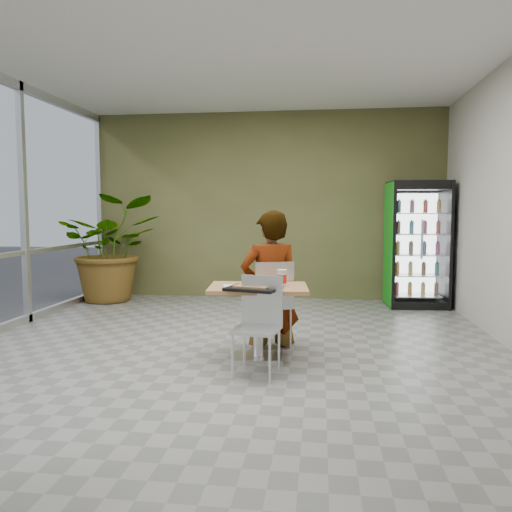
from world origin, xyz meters
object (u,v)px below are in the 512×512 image
(dining_table, at_px, (258,307))
(chair_far, at_px, (273,297))
(soda_cup, at_px, (282,278))
(beverage_fridge, at_px, (417,244))
(chair_near, at_px, (259,317))
(seated_woman, at_px, (270,292))
(cafeteria_tray, at_px, (253,288))
(potted_plant, at_px, (111,248))

(dining_table, distance_m, chair_far, 0.47)
(chair_far, bearing_deg, soda_cup, 89.49)
(chair_far, distance_m, beverage_fridge, 3.40)
(soda_cup, bearing_deg, chair_near, -111.25)
(seated_woman, bearing_deg, soda_cup, 91.32)
(seated_woman, height_order, cafeteria_tray, seated_woman)
(beverage_fridge, bearing_deg, seated_woman, -131.39)
(soda_cup, height_order, potted_plant, potted_plant)
(dining_table, relative_size, potted_plant, 0.59)
(chair_near, xyz_separation_m, potted_plant, (-2.93, 3.47, 0.36))
(seated_woman, bearing_deg, chair_far, 106.26)
(seated_woman, xyz_separation_m, potted_plant, (-2.93, 2.54, 0.28))
(chair_near, relative_size, beverage_fridge, 0.46)
(soda_cup, bearing_deg, chair_far, 107.59)
(dining_table, bearing_deg, soda_cup, 6.05)
(cafeteria_tray, bearing_deg, soda_cup, 48.29)
(chair_near, relative_size, cafeteria_tray, 1.84)
(soda_cup, distance_m, cafeteria_tray, 0.39)
(beverage_fridge, bearing_deg, potted_plant, 177.73)
(seated_woman, distance_m, cafeteria_tray, 0.78)
(soda_cup, bearing_deg, cafeteria_tray, -131.71)
(chair_far, bearing_deg, chair_near, 69.28)
(chair_near, bearing_deg, seated_woman, 98.34)
(dining_table, height_order, cafeteria_tray, cafeteria_tray)
(potted_plant, bearing_deg, dining_table, -46.70)
(potted_plant, bearing_deg, seated_woman, -40.86)
(soda_cup, bearing_deg, seated_woman, 109.41)
(beverage_fridge, bearing_deg, chair_near, -123.58)
(chair_far, relative_size, potted_plant, 0.54)
(seated_woman, bearing_deg, beverage_fridge, -145.89)
(chair_near, bearing_deg, dining_table, 107.08)
(chair_far, xyz_separation_m, soda_cup, (0.14, -0.43, 0.27))
(beverage_fridge, bearing_deg, soda_cup, -124.74)
(chair_far, distance_m, seated_woman, 0.07)
(chair_near, bearing_deg, potted_plant, 139.07)
(beverage_fridge, bearing_deg, dining_table, -127.61)
(seated_woman, relative_size, beverage_fridge, 0.92)
(dining_table, xyz_separation_m, cafeteria_tray, (-0.02, -0.26, 0.23))
(beverage_fridge, distance_m, potted_plant, 4.99)
(chair_far, height_order, potted_plant, potted_plant)
(chair_far, distance_m, soda_cup, 0.52)
(cafeteria_tray, bearing_deg, chair_near, -65.26)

